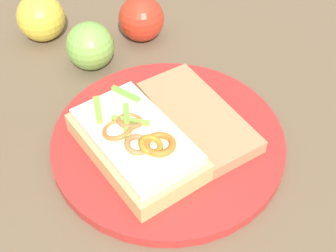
% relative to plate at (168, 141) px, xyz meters
% --- Properties ---
extents(ground_plane, '(2.00, 2.00, 0.00)m').
position_rel_plate_xyz_m(ground_plane, '(0.00, 0.00, -0.01)').
color(ground_plane, brown).
rests_on(ground_plane, ground).
extents(plate, '(0.30, 0.30, 0.02)m').
position_rel_plate_xyz_m(plate, '(0.00, 0.00, 0.00)').
color(plate, '#B52A28').
rests_on(plate, ground_plane).
extents(sandwich, '(0.16, 0.20, 0.05)m').
position_rel_plate_xyz_m(sandwich, '(0.04, 0.02, 0.03)').
color(sandwich, tan).
rests_on(sandwich, plate).
extents(bread_slice_side, '(0.13, 0.20, 0.02)m').
position_rel_plate_xyz_m(bread_slice_side, '(-0.04, -0.02, 0.02)').
color(bread_slice_side, tan).
rests_on(bread_slice_side, plate).
extents(apple_2, '(0.08, 0.08, 0.07)m').
position_rel_plate_xyz_m(apple_2, '(0.07, -0.19, 0.03)').
color(apple_2, '#76AF4A').
rests_on(apple_2, ground_plane).
extents(apple_3, '(0.08, 0.08, 0.08)m').
position_rel_plate_xyz_m(apple_3, '(0.13, -0.28, 0.03)').
color(apple_3, gold).
rests_on(apple_3, ground_plane).
extents(apple_5, '(0.09, 0.09, 0.07)m').
position_rel_plate_xyz_m(apple_5, '(-0.02, -0.24, 0.03)').
color(apple_5, red).
rests_on(apple_5, ground_plane).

